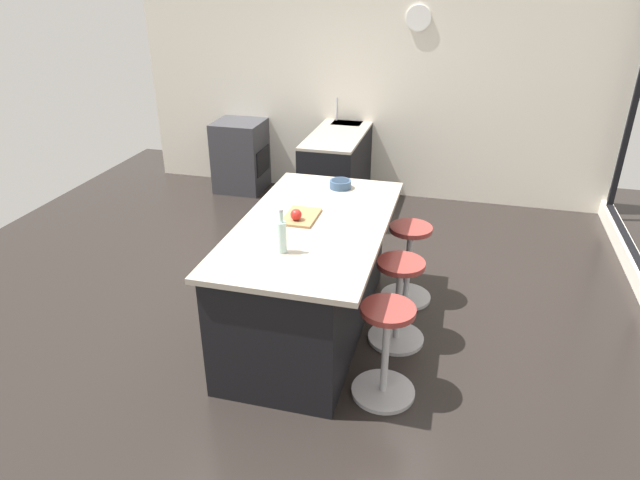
{
  "coord_description": "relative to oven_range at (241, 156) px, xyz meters",
  "views": [
    {
      "loc": [
        4.01,
        1.19,
        2.66
      ],
      "look_at": [
        0.34,
        0.22,
        0.8
      ],
      "focal_mm": 31.45,
      "sensor_mm": 36.0,
      "label": 1
    }
  ],
  "objects": [
    {
      "name": "ground_plane",
      "position": [
        2.48,
        1.59,
        -0.45
      ],
      "size": [
        7.52,
        7.52,
        0.0
      ],
      "primitive_type": "plane",
      "color": "black"
    },
    {
      "name": "interior_partition_left",
      "position": [
        -0.35,
        1.59,
        0.87
      ],
      "size": [
        0.15,
        5.79,
        2.63
      ],
      "color": "silver",
      "rests_on": "ground_plane"
    },
    {
      "name": "sink_cabinet",
      "position": [
        -0.0,
        1.36,
        0.02
      ],
      "size": [
        2.02,
        0.6,
        1.21
      ],
      "color": "black",
      "rests_on": "ground_plane"
    },
    {
      "name": "oven_range",
      "position": [
        0.0,
        0.0,
        0.0
      ],
      "size": [
        0.6,
        0.61,
        0.9
      ],
      "color": "#38383D",
      "rests_on": "ground_plane"
    },
    {
      "name": "kitchen_island",
      "position": [
        2.83,
        1.71,
        0.03
      ],
      "size": [
        2.02,
        1.08,
        0.94
      ],
      "color": "black",
      "rests_on": "ground_plane"
    },
    {
      "name": "stool_by_window",
      "position": [
        2.19,
        2.43,
        -0.12
      ],
      "size": [
        0.44,
        0.44,
        0.7
      ],
      "color": "#B7B7BC",
      "rests_on": "ground_plane"
    },
    {
      "name": "stool_middle",
      "position": [
        2.83,
        2.43,
        -0.12
      ],
      "size": [
        0.44,
        0.44,
        0.7
      ],
      "color": "#B7B7BC",
      "rests_on": "ground_plane"
    },
    {
      "name": "stool_near_camera",
      "position": [
        3.47,
        2.43,
        -0.12
      ],
      "size": [
        0.44,
        0.44,
        0.7
      ],
      "color": "#B7B7BC",
      "rests_on": "ground_plane"
    },
    {
      "name": "cutting_board",
      "position": [
        2.77,
        1.64,
        0.5
      ],
      "size": [
        0.36,
        0.24,
        0.02
      ],
      "primitive_type": "cube",
      "color": "olive",
      "rests_on": "kitchen_island"
    },
    {
      "name": "apple_red",
      "position": [
        2.86,
        1.63,
        0.56
      ],
      "size": [
        0.08,
        0.08,
        0.08
      ],
      "primitive_type": "sphere",
      "color": "red",
      "rests_on": "cutting_board"
    },
    {
      "name": "water_bottle",
      "position": [
        3.35,
        1.68,
        0.62
      ],
      "size": [
        0.06,
        0.06,
        0.31
      ],
      "color": "silver",
      "rests_on": "kitchen_island"
    },
    {
      "name": "fruit_bowl",
      "position": [
        2.08,
        1.79,
        0.53
      ],
      "size": [
        0.19,
        0.19,
        0.07
      ],
      "color": "#334C6B",
      "rests_on": "kitchen_island"
    }
  ]
}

